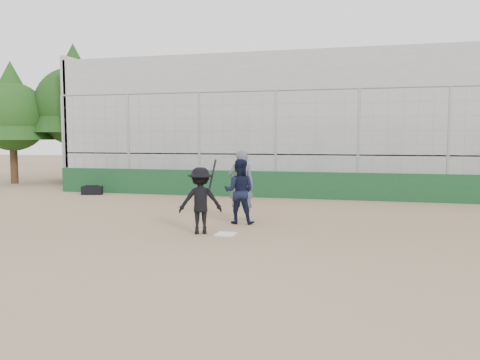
% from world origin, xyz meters
% --- Properties ---
extents(ground, '(90.00, 90.00, 0.00)m').
position_xyz_m(ground, '(0.00, 0.00, 0.00)').
color(ground, brown).
rests_on(ground, ground).
extents(home_plate, '(0.44, 0.44, 0.02)m').
position_xyz_m(home_plate, '(0.00, 0.00, 0.01)').
color(home_plate, white).
rests_on(home_plate, ground).
extents(backstop, '(18.10, 0.25, 4.04)m').
position_xyz_m(backstop, '(0.00, 7.00, 0.96)').
color(backstop, '#11371C').
rests_on(backstop, ground).
extents(bleachers, '(20.25, 6.70, 6.98)m').
position_xyz_m(bleachers, '(0.00, 11.95, 2.92)').
color(bleachers, '#989898').
rests_on(bleachers, ground).
extents(tree_left, '(4.48, 4.48, 7.00)m').
position_xyz_m(tree_left, '(-11.00, 11.00, 4.39)').
color(tree_left, '#332112').
rests_on(tree_left, ground).
extents(tree_right, '(3.84, 3.84, 6.00)m').
position_xyz_m(tree_right, '(-13.50, 9.50, 3.76)').
color(tree_right, '#332012').
rests_on(tree_right, ground).
extents(batter_at_plate, '(1.14, 0.90, 1.73)m').
position_xyz_m(batter_at_plate, '(-0.60, -0.02, 0.78)').
color(batter_at_plate, black).
rests_on(batter_at_plate, ground).
extents(catcher_crouched, '(0.83, 0.64, 1.15)m').
position_xyz_m(catcher_crouched, '(-0.02, 1.41, 0.57)').
color(catcher_crouched, black).
rests_on(catcher_crouched, ground).
extents(umpire, '(0.78, 0.60, 1.72)m').
position_xyz_m(umpire, '(-0.12, 2.02, 0.86)').
color(umpire, '#4B5260').
rests_on(umpire, ground).
extents(equipment_bag, '(0.85, 0.53, 0.38)m').
position_xyz_m(equipment_bag, '(-7.23, 6.23, 0.17)').
color(equipment_bag, black).
rests_on(equipment_bag, ground).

